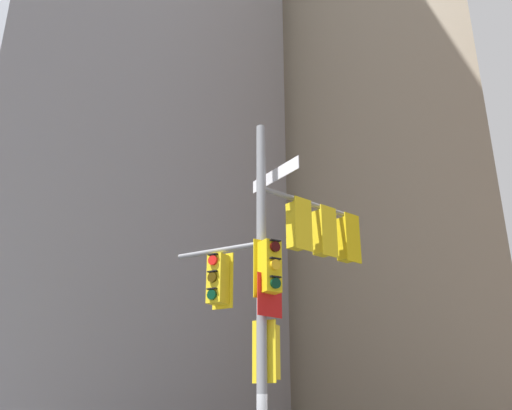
{
  "coord_description": "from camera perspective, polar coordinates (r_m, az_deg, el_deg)",
  "views": [
    {
      "loc": [
        4.21,
        -9.42,
        2.27
      ],
      "look_at": [
        -0.01,
        -0.23,
        6.05
      ],
      "focal_mm": 38.15,
      "sensor_mm": 36.0,
      "label": 1
    }
  ],
  "objects": [
    {
      "name": "signal_pole_assembly",
      "position": [
        11.09,
        2.71,
        -7.45
      ],
      "size": [
        3.41,
        3.02,
        7.92
      ],
      "color": "gray",
      "rests_on": "ground"
    },
    {
      "name": "building_mid_block",
      "position": [
        42.89,
        11.09,
        15.16
      ],
      "size": [
        15.1,
        15.1,
        54.04
      ],
      "primitive_type": "cube",
      "color": "tan",
      "rests_on": "ground"
    }
  ]
}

